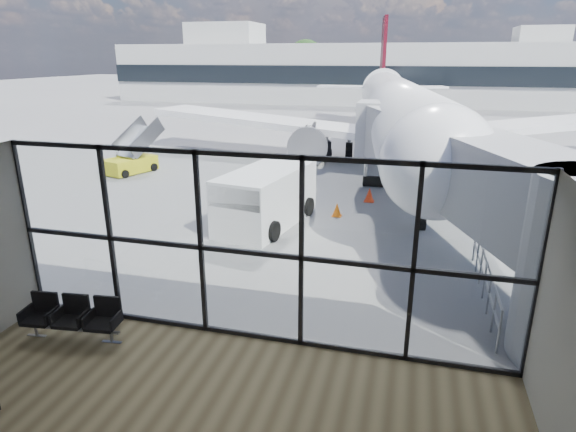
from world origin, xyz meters
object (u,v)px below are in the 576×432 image
at_px(seating_row, 74,315).
at_px(airliner, 395,110).
at_px(mobile_stairs, 131,162).
at_px(belt_loader, 318,144).
at_px(service_van, 265,197).

xyz_separation_m(seating_row, airliner, (6.12, 24.65, 2.47)).
bearing_deg(mobile_stairs, belt_loader, 60.88).
distance_m(airliner, service_van, 16.37).
xyz_separation_m(service_van, belt_loader, (-0.92, 15.15, -0.53)).
bearing_deg(belt_loader, service_van, -105.35).
xyz_separation_m(belt_loader, mobile_stairs, (-9.32, -8.42, -0.03)).
bearing_deg(belt_loader, mobile_stairs, -156.71).
relative_size(seating_row, service_van, 0.44).
distance_m(service_van, mobile_stairs, 12.26).
bearing_deg(seating_row, belt_loader, 80.80).
xyz_separation_m(seating_row, mobile_stairs, (-8.25, 15.66, 0.00)).
height_order(belt_loader, mobile_stairs, mobile_stairs).
bearing_deg(mobile_stairs, service_van, -14.52).
distance_m(seating_row, belt_loader, 24.11).
bearing_deg(airliner, seating_row, -111.35).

